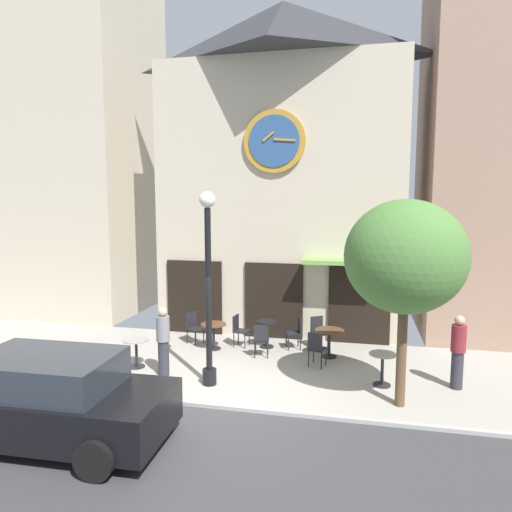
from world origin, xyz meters
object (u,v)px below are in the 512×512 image
cafe_chair_outer (193,325)px  parked_car_black (47,399)px  cafe_table_center_left (382,365)px  cafe_table_center (136,349)px  cafe_chair_right_end (239,328)px  pedestrian_grey (163,340)px  pedestrian_maroon (458,351)px  cafe_table_leftmost (267,330)px  cafe_chair_corner (261,338)px  cafe_table_rightmost (329,337)px  cafe_table_center_right (214,331)px  cafe_chair_mid_row (296,330)px  street_tree (405,258)px  cafe_chair_by_entrance (318,330)px  street_lamp (208,289)px  cafe_chair_facing_wall (316,347)px

cafe_chair_outer → parked_car_black: 5.86m
cafe_chair_outer → cafe_table_center_left: bearing=-21.4°
cafe_table_center → cafe_chair_right_end: (2.09, 2.20, 0.05)m
pedestrian_grey → pedestrian_maroon: same height
cafe_table_leftmost → cafe_chair_corner: 0.87m
pedestrian_maroon → cafe_chair_outer: bearing=164.8°
cafe_chair_corner → cafe_table_rightmost: bearing=13.1°
cafe_table_center_right → cafe_chair_mid_row: bearing=13.6°
pedestrian_grey → cafe_table_center_right: bearing=74.9°
cafe_chair_outer → street_tree: bearing=-28.6°
cafe_table_center → cafe_chair_outer: size_ratio=0.80×
pedestrian_maroon → cafe_table_leftmost: bearing=157.6°
cafe_table_leftmost → cafe_chair_right_end: size_ratio=0.85×
cafe_table_center → parked_car_black: 3.65m
cafe_table_center_right → parked_car_black: size_ratio=0.17×
cafe_table_center_left → pedestrian_grey: 5.13m
cafe_chair_outer → cafe_chair_by_entrance: bearing=5.0°
street_lamp → cafe_table_center_right: size_ratio=5.97×
street_tree → cafe_table_leftmost: bearing=137.4°
cafe_chair_outer → pedestrian_maroon: size_ratio=0.54×
street_lamp → cafe_chair_outer: bearing=116.6°
cafe_chair_facing_wall → cafe_chair_right_end: bearing=152.2°
cafe_table_center_left → pedestrian_maroon: size_ratio=0.45×
street_lamp → cafe_table_center_right: 3.04m
cafe_table_center_right → pedestrian_maroon: size_ratio=0.44×
cafe_table_rightmost → pedestrian_grey: pedestrian_grey is taller
cafe_table_center_left → pedestrian_grey: pedestrian_grey is taller
cafe_table_center → cafe_chair_mid_row: (3.73, 2.33, 0.05)m
cafe_chair_corner → cafe_chair_mid_row: 1.24m
street_tree → cafe_table_center_left: 2.77m
pedestrian_maroon → cafe_table_center_left: bearing=-173.0°
street_lamp → cafe_table_leftmost: bearing=75.4°
cafe_table_center_left → cafe_chair_mid_row: bearing=135.6°
cafe_chair_right_end → cafe_chair_facing_wall: same height
street_tree → cafe_table_center_right: 6.06m
street_tree → cafe_table_center: (-6.29, 0.85, -2.58)m
cafe_chair_corner → cafe_table_center_right: bearing=165.3°
cafe_chair_outer → cafe_chair_by_entrance: 3.64m
cafe_chair_by_entrance → street_lamp: bearing=-124.9°
cafe_chair_by_entrance → cafe_table_rightmost: bearing=-63.1°
cafe_table_rightmost → cafe_table_center_left: 2.12m
cafe_table_rightmost → cafe_chair_right_end: (-2.60, 0.39, -0.03)m
cafe_table_rightmost → cafe_table_center_left: (1.29, -1.68, -0.07)m
cafe_chair_right_end → cafe_chair_mid_row: (1.64, 0.12, 0.00)m
cafe_table_center → cafe_table_rightmost: size_ratio=0.91×
cafe_table_center_right → parked_car_black: 5.58m
cafe_chair_facing_wall → parked_car_black: bearing=-132.7°
cafe_table_center_right → cafe_table_center_left: cafe_table_center_left is taller
cafe_chair_outer → cafe_table_leftmost: bearing=2.0°
cafe_chair_corner → pedestrian_grey: 2.70m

